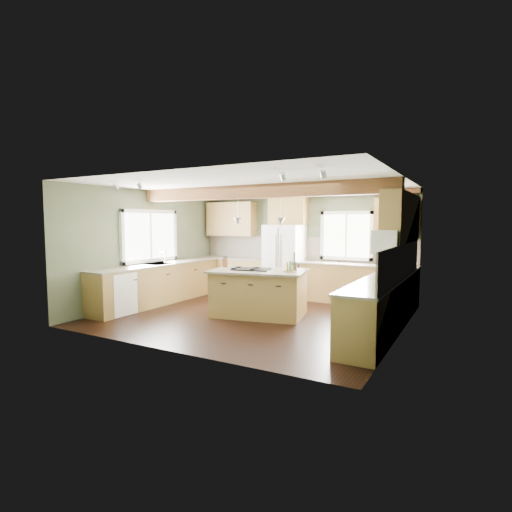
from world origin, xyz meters
The scene contains 37 objects.
floor centered at (0.00, 0.00, 0.00)m, with size 5.60×5.60×0.00m, color black.
ceiling centered at (0.00, 0.00, 2.60)m, with size 5.60×5.60×0.00m, color silver.
wall_back centered at (0.00, 2.50, 1.30)m, with size 5.60×5.60×0.00m, color #404934.
wall_left centered at (-2.80, 0.00, 1.30)m, with size 5.00×5.00×0.00m, color #404934.
wall_right centered at (2.80, 0.00, 1.30)m, with size 5.00×5.00×0.00m, color #404934.
ceiling_beam centered at (0.00, 0.10, 2.47)m, with size 5.55×0.26×0.26m, color #4C2915.
soffit_trim centered at (0.00, 2.40, 2.54)m, with size 5.55×0.20×0.10m, color #4C2915.
backsplash_back centered at (0.00, 2.48, 1.21)m, with size 5.58×0.03×0.58m, color brown.
backsplash_right centered at (2.78, 0.05, 1.21)m, with size 0.03×3.70×0.58m, color brown.
base_cab_back_left centered at (-1.79, 2.20, 0.44)m, with size 2.02×0.60×0.88m, color brown.
counter_back_left centered at (-1.79, 2.20, 0.90)m, with size 2.06×0.64×0.04m, color brown.
base_cab_back_right centered at (1.49, 2.20, 0.44)m, with size 2.62×0.60×0.88m, color brown.
counter_back_right centered at (1.49, 2.20, 0.90)m, with size 2.66×0.64×0.04m, color brown.
base_cab_left centered at (-2.50, 0.05, 0.44)m, with size 0.60×3.70×0.88m, color brown.
counter_left centered at (-2.50, 0.05, 0.90)m, with size 0.64×3.74×0.04m, color brown.
base_cab_right centered at (2.50, 0.05, 0.44)m, with size 0.60×3.70×0.88m, color brown.
counter_right centered at (2.50, 0.05, 0.90)m, with size 0.64×3.74×0.04m, color brown.
upper_cab_back_left centered at (-1.99, 2.33, 1.95)m, with size 1.40×0.35×0.90m, color brown.
upper_cab_over_fridge centered at (-0.30, 2.33, 2.15)m, with size 0.96×0.35×0.70m, color brown.
upper_cab_right centered at (2.62, 0.90, 1.95)m, with size 0.35×2.20×0.90m, color brown.
upper_cab_back_corner centered at (2.30, 2.33, 1.95)m, with size 0.90×0.35×0.90m, color brown.
window_left centered at (-2.78, 0.05, 1.55)m, with size 0.04×1.60×1.05m, color white.
window_back centered at (1.15, 2.48, 1.55)m, with size 1.10×0.04×1.00m, color white.
sink centered at (-2.50, 0.05, 0.91)m, with size 0.50×0.65×0.03m, color #262628.
faucet centered at (-2.32, 0.05, 1.05)m, with size 0.02×0.02×0.28m, color #B2B2B7.
dishwasher centered at (-2.49, -1.25, 0.43)m, with size 0.60×0.60×0.84m, color white.
oven centered at (2.49, -1.25, 0.43)m, with size 0.60×0.72×0.84m, color white.
microwave centered at (2.58, -0.05, 1.55)m, with size 0.40×0.70×0.38m, color white.
pendant_left centered at (-0.35, 0.01, 1.88)m, with size 0.18×0.18×0.16m, color #B2B2B7.
pendant_right centered at (0.51, 0.19, 1.88)m, with size 0.18×0.18×0.16m, color #B2B2B7.
refrigerator centered at (-0.30, 2.12, 0.90)m, with size 0.90×0.74×1.80m, color white.
island centered at (0.08, 0.10, 0.44)m, with size 1.76×1.07×0.88m, color olive.
island_top centered at (0.08, 0.10, 0.90)m, with size 1.87×1.19×0.04m, color brown.
cooktop centered at (-0.06, 0.07, 0.93)m, with size 0.76×0.51×0.02m, color black.
knife_block centered at (-0.78, 0.19, 1.01)m, with size 0.11×0.08×0.18m, color brown.
utensil_crock centered at (0.70, 0.42, 1.00)m, with size 0.12×0.12×0.16m, color #3D3731.
bottle_tray centered at (0.73, 0.11, 1.02)m, with size 0.22×0.22×0.21m, color brown, non-canonical shape.
Camera 1 is at (3.86, -6.84, 1.87)m, focal length 28.00 mm.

